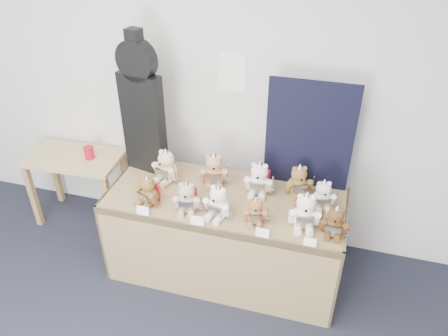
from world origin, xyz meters
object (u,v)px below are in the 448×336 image
(teddy_front_left, at_px, (187,198))
(teddy_front_end, at_px, (335,222))
(teddy_front_centre, at_px, (218,203))
(teddy_back_right, at_px, (299,182))
(display_table, at_px, (223,220))
(teddy_back_centre_right, at_px, (259,180))
(teddy_front_right, at_px, (255,211))
(teddy_front_far_right, at_px, (305,212))
(teddy_back_centre_left, at_px, (214,171))
(teddy_back_left, at_px, (166,167))
(red_cup, at_px, (89,153))
(side_table, at_px, (76,168))
(teddy_front_far_left, at_px, (148,192))
(teddy_back_end, at_px, (323,196))
(guitar_case, at_px, (142,106))

(teddy_front_left, relative_size, teddy_front_end, 1.07)
(teddy_front_centre, relative_size, teddy_back_right, 1.03)
(display_table, relative_size, teddy_back_centre_right, 6.04)
(teddy_back_centre_right, bearing_deg, teddy_front_left, -143.59)
(teddy_front_right, height_order, teddy_back_centre_right, teddy_back_centre_right)
(teddy_front_far_right, height_order, teddy_back_centre_right, teddy_front_far_right)
(teddy_back_centre_left, bearing_deg, teddy_back_right, -11.54)
(teddy_back_left, bearing_deg, teddy_front_left, -30.05)
(red_cup, relative_size, teddy_back_left, 0.38)
(side_table, height_order, teddy_front_far_right, teddy_front_far_right)
(teddy_front_far_right, distance_m, teddy_front_end, 0.20)
(teddy_front_far_left, relative_size, teddy_front_left, 0.96)
(teddy_back_end, bearing_deg, teddy_front_far_left, 176.33)
(red_cup, xyz_separation_m, teddy_back_left, (0.80, -0.20, 0.12))
(teddy_back_end, bearing_deg, display_table, 174.57)
(teddy_back_left, distance_m, teddy_back_end, 1.20)
(side_table, relative_size, teddy_back_centre_left, 2.86)
(teddy_front_far_left, distance_m, teddy_back_centre_left, 0.53)
(side_table, xyz_separation_m, teddy_front_centre, (1.48, -0.49, 0.29))
(teddy_front_right, bearing_deg, teddy_back_right, 47.32)
(teddy_front_end, bearing_deg, teddy_front_far_left, -176.78)
(teddy_front_left, bearing_deg, teddy_front_far_right, -6.79)
(teddy_back_left, distance_m, teddy_back_centre_right, 0.73)
(side_table, distance_m, teddy_front_left, 1.37)
(teddy_front_end, xyz_separation_m, teddy_back_right, (-0.29, 0.39, 0.01))
(display_table, height_order, teddy_front_left, teddy_front_left)
(teddy_front_far_right, bearing_deg, side_table, 160.65)
(red_cup, relative_size, teddy_front_centre, 0.40)
(teddy_front_left, xyz_separation_m, teddy_back_centre_right, (0.44, 0.34, 0.01))
(guitar_case, bearing_deg, teddy_back_right, 11.28)
(teddy_front_right, bearing_deg, teddy_back_end, 21.90)
(guitar_case, bearing_deg, teddy_front_centre, -18.58)
(teddy_back_centre_right, relative_size, teddy_back_end, 1.18)
(display_table, relative_size, teddy_front_right, 7.92)
(teddy_front_far_right, bearing_deg, teddy_back_centre_left, 149.91)
(teddy_front_far_right, distance_m, teddy_back_end, 0.26)
(teddy_back_centre_left, bearing_deg, teddy_back_left, 171.99)
(red_cup, bearing_deg, guitar_case, -7.95)
(display_table, height_order, teddy_front_far_right, teddy_front_far_right)
(teddy_front_far_right, xyz_separation_m, teddy_back_centre_right, (-0.37, 0.29, -0.00))
(display_table, distance_m, teddy_front_right, 0.39)
(red_cup, relative_size, teddy_back_centre_right, 0.38)
(teddy_front_end, bearing_deg, side_table, 170.24)
(teddy_front_far_right, distance_m, teddy_back_right, 0.37)
(red_cup, bearing_deg, teddy_back_centre_right, -6.10)
(side_table, relative_size, teddy_front_left, 3.17)
(red_cup, relative_size, teddy_back_centre_left, 0.38)
(side_table, relative_size, teddy_back_left, 2.86)
(teddy_back_end, bearing_deg, teddy_front_left, -179.46)
(side_table, distance_m, teddy_front_far_left, 1.11)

